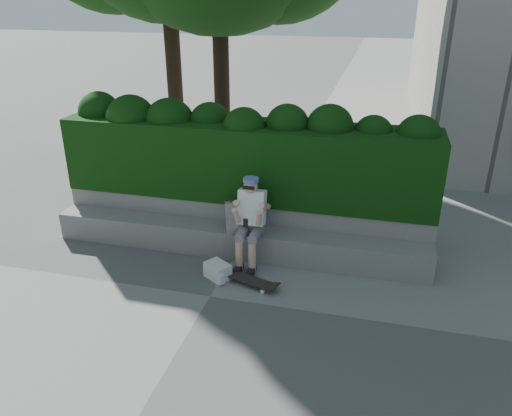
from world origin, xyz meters
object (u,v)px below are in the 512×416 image
(person, at_px, (251,218))
(skateboard, at_px, (248,280))
(backpack_ground, at_px, (218,271))
(backpack_plaid, at_px, (237,217))

(person, xyz_separation_m, skateboard, (0.13, -0.63, -0.68))
(person, xyz_separation_m, backpack_ground, (-0.35, -0.58, -0.63))
(person, distance_m, backpack_ground, 0.93)
(person, height_order, backpack_plaid, person)
(backpack_plaid, height_order, backpack_ground, backpack_plaid)
(skateboard, xyz_separation_m, backpack_plaid, (-0.37, 0.72, 0.62))
(person, relative_size, backpack_ground, 3.80)
(skateboard, xyz_separation_m, backpack_ground, (-0.48, 0.05, 0.04))
(backpack_plaid, bearing_deg, person, -44.65)
(person, bearing_deg, backpack_plaid, 161.21)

